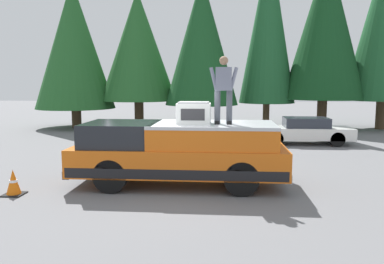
{
  "coord_description": "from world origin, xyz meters",
  "views": [
    {
      "loc": [
        -9.79,
        -1.33,
        2.7
      ],
      "look_at": [
        0.66,
        -0.48,
        1.35
      ],
      "focal_mm": 36.33,
      "sensor_mm": 36.0,
      "label": 1
    }
  ],
  "objects_px": {
    "pickup_truck": "(179,152)",
    "person_on_truck_bed": "(224,88)",
    "parked_car_white": "(304,131)",
    "traffic_cone": "(13,183)",
    "compressor_unit": "(194,113)"
  },
  "relations": [
    {
      "from": "pickup_truck",
      "to": "compressor_unit",
      "type": "relative_size",
      "value": 6.6
    },
    {
      "from": "person_on_truck_bed",
      "to": "parked_car_white",
      "type": "height_order",
      "value": "person_on_truck_bed"
    },
    {
      "from": "pickup_truck",
      "to": "parked_car_white",
      "type": "relative_size",
      "value": 1.35
    },
    {
      "from": "compressor_unit",
      "to": "parked_car_white",
      "type": "bearing_deg",
      "value": -29.62
    },
    {
      "from": "pickup_truck",
      "to": "compressor_unit",
      "type": "height_order",
      "value": "compressor_unit"
    },
    {
      "from": "compressor_unit",
      "to": "person_on_truck_bed",
      "type": "relative_size",
      "value": 0.5
    },
    {
      "from": "parked_car_white",
      "to": "traffic_cone",
      "type": "height_order",
      "value": "parked_car_white"
    },
    {
      "from": "pickup_truck",
      "to": "person_on_truck_bed",
      "type": "distance_m",
      "value": 2.03
    },
    {
      "from": "pickup_truck",
      "to": "person_on_truck_bed",
      "type": "bearing_deg",
      "value": -97.44
    },
    {
      "from": "pickup_truck",
      "to": "traffic_cone",
      "type": "relative_size",
      "value": 8.94
    },
    {
      "from": "compressor_unit",
      "to": "traffic_cone",
      "type": "height_order",
      "value": "compressor_unit"
    },
    {
      "from": "traffic_cone",
      "to": "compressor_unit",
      "type": "bearing_deg",
      "value": -76.21
    },
    {
      "from": "person_on_truck_bed",
      "to": "compressor_unit",
      "type": "bearing_deg",
      "value": 93.7
    },
    {
      "from": "pickup_truck",
      "to": "parked_car_white",
      "type": "bearing_deg",
      "value": -32.52
    },
    {
      "from": "parked_car_white",
      "to": "traffic_cone",
      "type": "relative_size",
      "value": 6.61
    }
  ]
}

